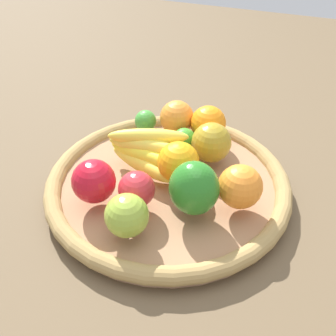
{
  "coord_description": "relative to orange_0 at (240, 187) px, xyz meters",
  "views": [
    {
      "loc": [
        -0.56,
        -0.21,
        0.53
      ],
      "look_at": [
        0.0,
        0.0,
        0.06
      ],
      "focal_mm": 43.55,
      "sensor_mm": 36.0,
      "label": 1
    }
  ],
  "objects": [
    {
      "name": "lime_0",
      "position": [
        0.16,
        0.24,
        -0.01
      ],
      "size": [
        0.06,
        0.06,
        0.05
      ],
      "primitive_type": "sphere",
      "rotation": [
        0.0,
        0.0,
        4.31
      ],
      "color": "green",
      "rests_on": "basket"
    },
    {
      "name": "orange_1",
      "position": [
        0.18,
        0.11,
        -0.0
      ],
      "size": [
        0.11,
        0.11,
        0.07
      ],
      "primitive_type": "sphere",
      "rotation": [
        0.0,
        0.0,
        3.93
      ],
      "color": "orange",
      "rests_on": "basket"
    },
    {
      "name": "apple_3",
      "position": [
        -0.07,
        0.24,
        0.0
      ],
      "size": [
        0.11,
        0.11,
        0.08
      ],
      "primitive_type": "sphere",
      "rotation": [
        0.0,
        0.0,
        0.75
      ],
      "color": "red",
      "rests_on": "basket"
    },
    {
      "name": "basket",
      "position": [
        0.03,
        0.14,
        -0.06
      ],
      "size": [
        0.47,
        0.47,
        0.04
      ],
      "color": "#A07451",
      "rests_on": "ground_plane"
    },
    {
      "name": "apple_1",
      "position": [
        -0.06,
        0.17,
        -0.01
      ],
      "size": [
        0.09,
        0.09,
        0.06
      ],
      "primitive_type": "sphere",
      "rotation": [
        0.0,
        0.0,
        5.81
      ],
      "color": "red",
      "rests_on": "basket"
    },
    {
      "name": "orange_2",
      "position": [
        0.02,
        0.12,
        0.0
      ],
      "size": [
        0.11,
        0.11,
        0.08
      ],
      "primitive_type": "sphere",
      "rotation": [
        0.0,
        0.0,
        4.17
      ],
      "color": "orange",
      "rests_on": "basket"
    },
    {
      "name": "ground_plane",
      "position": [
        0.03,
        0.14,
        -0.08
      ],
      "size": [
        2.4,
        2.4,
        0.0
      ],
      "primitive_type": "plane",
      "color": "brown",
      "rests_on": "ground"
    },
    {
      "name": "apple_2",
      "position": [
        0.11,
        0.08,
        0.0
      ],
      "size": [
        0.11,
        0.11,
        0.08
      ],
      "primitive_type": "sphere",
      "rotation": [
        0.0,
        0.0,
        0.61
      ],
      "color": "#A68822",
      "rests_on": "basket"
    },
    {
      "name": "orange_0",
      "position": [
        0.0,
        0.0,
        0.0
      ],
      "size": [
        0.11,
        0.11,
        0.08
      ],
      "primitive_type": "sphere",
      "rotation": [
        0.0,
        0.0,
        3.74
      ],
      "color": "orange",
      "rests_on": "basket"
    },
    {
      "name": "banana_bunch",
      "position": [
        0.04,
        0.19,
        -0.0
      ],
      "size": [
        0.12,
        0.16,
        0.07
      ],
      "color": "yellow",
      "rests_on": "basket"
    },
    {
      "name": "lime_1",
      "position": [
        0.12,
        0.14,
        -0.01
      ],
      "size": [
        0.05,
        0.05,
        0.05
      ],
      "primitive_type": "sphere",
      "rotation": [
        0.0,
        0.0,
        3.17
      ],
      "color": "#3E932A",
      "rests_on": "basket"
    },
    {
      "name": "bell_pepper",
      "position": [
        -0.04,
        0.07,
        0.01
      ],
      "size": [
        0.08,
        0.09,
        0.1
      ],
      "primitive_type": "ellipsoid",
      "rotation": [
        0.0,
        0.0,
        1.61
      ],
      "color": "#297823",
      "rests_on": "basket"
    },
    {
      "name": "orange_3",
      "position": [
        0.18,
        0.18,
        -0.0
      ],
      "size": [
        0.09,
        0.09,
        0.07
      ],
      "primitive_type": "sphere",
      "rotation": [
        0.0,
        0.0,
        1.93
      ],
      "color": "orange",
      "rests_on": "basket"
    },
    {
      "name": "apple_0",
      "position": [
        -0.13,
        0.15,
        -0.0
      ],
      "size": [
        0.1,
        0.1,
        0.07
      ],
      "primitive_type": "sphere",
      "rotation": [
        0.0,
        0.0,
        2.04
      ],
      "color": "#91AE38",
      "rests_on": "basket"
    }
  ]
}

